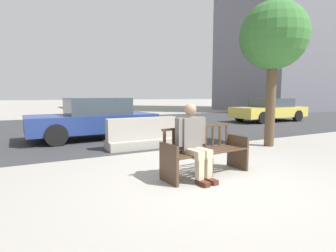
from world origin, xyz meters
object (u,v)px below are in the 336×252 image
object	(u,v)px
car_sedan_mid	(94,118)
car_taxi_near	(269,110)
street_bench	(205,153)
seated_person	(193,140)
street_tree	(274,37)
jersey_barrier_centre	(142,136)

from	to	relation	value
car_sedan_mid	car_taxi_near	bearing A→B (deg)	8.25
street_bench	seated_person	size ratio (longest dim) A/B	1.32
seated_person	car_sedan_mid	distance (m)	5.28
street_tree	car_sedan_mid	world-z (taller)	street_tree
street_bench	street_tree	world-z (taller)	street_tree
street_bench	seated_person	bearing A→B (deg)	-164.91
street_bench	car_sedan_mid	xyz separation A→B (m)	(-0.89, 5.16, 0.28)
car_sedan_mid	jersey_barrier_centre	bearing A→B (deg)	-69.77
car_taxi_near	car_sedan_mid	distance (m)	10.20
street_bench	car_sedan_mid	bearing A→B (deg)	99.79
street_bench	street_tree	distance (m)	4.45
street_tree	car_taxi_near	bearing A→B (deg)	41.26
jersey_barrier_centre	car_sedan_mid	distance (m)	2.44
seated_person	car_sedan_mid	world-z (taller)	car_sedan_mid
car_sedan_mid	street_bench	bearing A→B (deg)	-80.21
jersey_barrier_centre	car_taxi_near	distance (m)	9.99
jersey_barrier_centre	street_tree	bearing A→B (deg)	-23.80
street_bench	car_sedan_mid	size ratio (longest dim) A/B	0.41
street_bench	seated_person	world-z (taller)	seated_person
street_bench	car_taxi_near	size ratio (longest dim) A/B	0.38
street_tree	street_bench	bearing A→B (deg)	-156.48
car_taxi_near	jersey_barrier_centre	bearing A→B (deg)	-158.08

